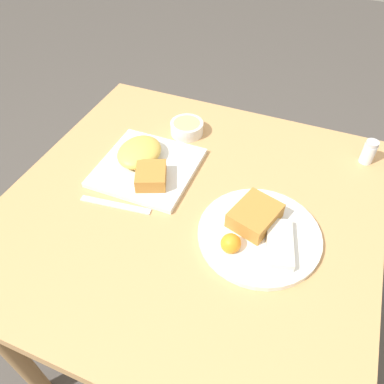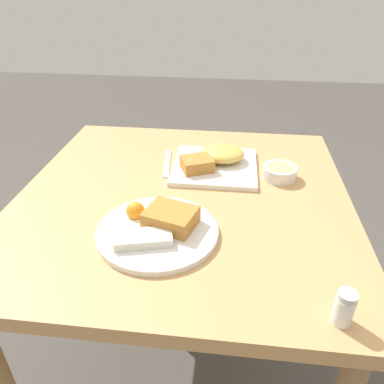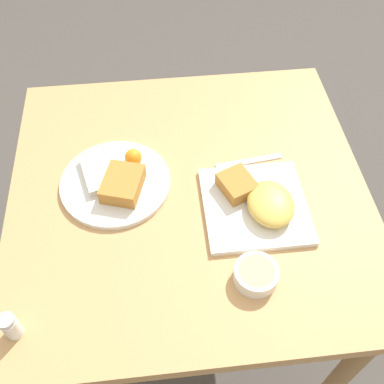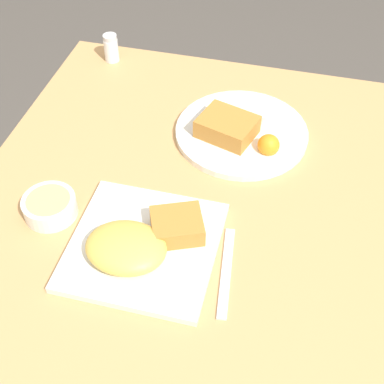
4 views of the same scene
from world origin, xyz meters
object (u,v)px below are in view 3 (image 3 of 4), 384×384
(plate_oval_far, at_px, (116,181))
(salt_shaker, at_px, (11,327))
(butter_knife, at_px, (249,161))
(sauce_ramekin, at_px, (256,274))
(plate_square_near, at_px, (258,202))

(plate_oval_far, distance_m, salt_shaker, 0.41)
(salt_shaker, relative_size, butter_knife, 0.37)
(plate_oval_far, relative_size, salt_shaker, 4.08)
(sauce_ramekin, height_order, salt_shaker, salt_shaker)
(plate_square_near, bearing_deg, sauce_ramekin, 167.20)
(plate_oval_far, bearing_deg, sauce_ramekin, -134.80)
(plate_square_near, relative_size, plate_oval_far, 0.90)
(plate_square_near, xyz_separation_m, sauce_ramekin, (-0.19, 0.04, -0.00))
(sauce_ramekin, height_order, butter_knife, sauce_ramekin)
(plate_square_near, height_order, sauce_ramekin, plate_square_near)
(sauce_ramekin, bearing_deg, plate_oval_far, 45.20)
(plate_oval_far, height_order, salt_shaker, salt_shaker)
(sauce_ramekin, bearing_deg, salt_shaker, 97.38)
(plate_square_near, bearing_deg, salt_shaker, 114.85)
(sauce_ramekin, distance_m, salt_shaker, 0.50)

